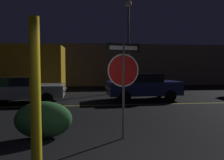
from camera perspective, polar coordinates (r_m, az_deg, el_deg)
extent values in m
cube|color=gold|center=(10.46, -2.10, -6.57)|extent=(42.52, 0.12, 0.01)
cylinder|color=#4C4C51|center=(5.54, 2.97, -3.00)|extent=(0.06, 0.06, 2.43)
cylinder|color=white|center=(5.50, 2.99, 2.53)|extent=(0.81, 0.18, 0.83)
cylinder|color=#B71414|center=(5.50, 2.99, 2.53)|extent=(0.76, 0.18, 0.77)
cube|color=black|center=(5.52, 3.01, 8.40)|extent=(0.89, 0.21, 0.22)
cube|color=white|center=(5.52, 3.01, 8.40)|extent=(0.73, 0.18, 0.10)
cylinder|color=yellow|center=(3.63, -19.37, -5.23)|extent=(0.17, 0.17, 2.61)
ellipsoid|color=#2D6633|center=(5.95, -17.47, -9.90)|extent=(1.46, 0.71, 0.95)
cube|color=#9E9EA3|center=(11.95, -22.04, -2.65)|extent=(4.09, 2.11, 0.61)
cube|color=black|center=(11.94, -22.66, -0.23)|extent=(1.68, 1.74, 0.41)
cylinder|color=black|center=(12.68, -15.56, -3.56)|extent=(0.61, 0.23, 0.60)
cylinder|color=black|center=(10.85, -16.69, -4.77)|extent=(0.61, 0.23, 0.60)
cylinder|color=black|center=(13.20, -26.36, -3.52)|extent=(0.61, 0.23, 0.60)
sphere|color=#F4EFCC|center=(12.25, -12.08, -2.18)|extent=(0.14, 0.14, 0.14)
sphere|color=#F4EFCC|center=(11.06, -12.41, -2.80)|extent=(0.14, 0.14, 0.14)
cube|color=navy|center=(12.20, 8.22, -2.04)|extent=(4.03, 1.87, 0.72)
cube|color=black|center=(12.19, 8.78, 0.68)|extent=(1.65, 1.52, 0.44)
cylinder|color=black|center=(11.15, 3.41, -4.40)|extent=(0.61, 0.23, 0.60)
cylinder|color=black|center=(12.72, 1.82, -3.41)|extent=(0.61, 0.23, 0.60)
cylinder|color=black|center=(11.92, 15.02, -4.00)|extent=(0.61, 0.23, 0.60)
cylinder|color=black|center=(13.40, 12.19, -3.13)|extent=(0.61, 0.23, 0.60)
sphere|color=#F4EFCC|center=(11.24, -0.80, -2.30)|extent=(0.14, 0.14, 0.14)
sphere|color=#F4EFCC|center=(12.27, -1.51, -1.81)|extent=(0.14, 0.14, 0.14)
cube|color=gold|center=(15.67, -20.68, 3.16)|extent=(4.49, 2.22, 2.79)
cylinder|color=black|center=(14.56, -18.65, -2.23)|extent=(0.85, 0.30, 0.84)
cylinder|color=black|center=(16.52, -16.99, -1.53)|extent=(0.85, 0.30, 0.84)
cylinder|color=#4C4C51|center=(15.83, 4.27, 7.80)|extent=(0.16, 0.16, 6.03)
sphere|color=#F9E5B2|center=(16.39, 4.32, 19.20)|extent=(0.47, 0.47, 0.47)
cube|color=#6B5B4C|center=(22.40, -4.16, 3.90)|extent=(36.88, 4.24, 3.94)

